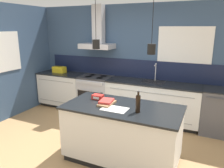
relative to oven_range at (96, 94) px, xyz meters
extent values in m
plane|color=#A87F51|center=(0.73, -1.69, -0.46)|extent=(16.00, 16.00, 0.00)
cube|color=#354C6B|center=(0.73, 0.34, 0.84)|extent=(5.60, 0.06, 2.60)
cube|color=#141C38|center=(0.73, 0.30, 0.67)|extent=(4.42, 0.02, 0.43)
cube|color=white|center=(1.98, 0.30, 1.16)|extent=(1.12, 0.01, 0.96)
cube|color=black|center=(1.98, 0.31, 1.16)|extent=(1.04, 0.01, 0.88)
cube|color=#B5B5BA|center=(0.00, 0.08, 1.18)|extent=(0.80, 0.46, 0.12)
cube|color=#B5B5BA|center=(0.00, 0.17, 1.69)|extent=(0.26, 0.20, 0.90)
cylinder|color=black|center=(0.95, -1.69, 1.80)|extent=(0.01, 0.01, 0.69)
cylinder|color=black|center=(0.95, -1.69, 1.38)|extent=(0.11, 0.11, 0.14)
sphere|color=#F9D18C|center=(0.95, -1.69, 1.38)|extent=(0.06, 0.06, 0.06)
cylinder|color=black|center=(1.80, -1.71, 1.78)|extent=(0.01, 0.01, 0.73)
cylinder|color=black|center=(1.80, -1.71, 1.35)|extent=(0.11, 0.11, 0.14)
sphere|color=#F9D18C|center=(1.80, -1.71, 1.35)|extent=(0.06, 0.06, 0.06)
cube|color=#354C6B|center=(-1.70, -0.99, 0.84)|extent=(0.06, 3.80, 2.60)
cube|color=white|center=(-1.65, -1.14, 1.09)|extent=(0.01, 0.76, 0.88)
cube|color=black|center=(-1.66, -1.14, 1.09)|extent=(0.01, 0.68, 0.80)
cube|color=black|center=(-1.01, 0.03, -0.41)|extent=(1.19, 0.56, 0.09)
cube|color=silver|center=(-1.01, 0.00, 0.03)|extent=(1.23, 0.62, 0.79)
cube|color=gray|center=(-1.01, -0.31, 0.30)|extent=(1.08, 0.01, 0.01)
cube|color=gray|center=(-1.01, -0.31, -0.25)|extent=(1.08, 0.01, 0.01)
cube|color=black|center=(-1.01, 0.00, 0.44)|extent=(1.25, 0.64, 0.03)
cube|color=black|center=(1.42, 0.03, -0.41)|extent=(1.98, 0.56, 0.09)
cube|color=silver|center=(1.42, 0.00, 0.03)|extent=(2.04, 0.62, 0.79)
cube|color=gray|center=(1.42, -0.31, 0.30)|extent=(1.80, 0.01, 0.01)
cube|color=gray|center=(1.42, -0.31, -0.25)|extent=(1.80, 0.01, 0.01)
cube|color=black|center=(1.42, 0.00, 0.44)|extent=(2.07, 0.64, 0.03)
cube|color=#262628|center=(1.42, 0.05, 0.45)|extent=(0.48, 0.34, 0.01)
cylinder|color=#B5B5BA|center=(1.42, 0.18, 0.64)|extent=(0.02, 0.02, 0.38)
sphere|color=#B5B5BA|center=(1.42, 0.18, 0.83)|extent=(0.03, 0.03, 0.03)
cylinder|color=#B5B5BA|center=(1.42, 0.12, 0.81)|extent=(0.02, 0.12, 0.02)
cube|color=#B5B5BA|center=(0.00, 0.00, -0.02)|extent=(0.79, 0.62, 0.87)
cube|color=black|center=(0.00, -0.31, -0.06)|extent=(0.68, 0.02, 0.44)
cylinder|color=#B5B5BA|center=(0.00, -0.34, 0.17)|extent=(0.59, 0.02, 0.02)
cube|color=#B5B5BA|center=(0.00, -0.32, 0.36)|extent=(0.68, 0.02, 0.07)
cube|color=#2D2D30|center=(0.00, 0.00, 0.43)|extent=(0.79, 0.60, 0.04)
cylinder|color=black|center=(-0.16, 0.11, 0.45)|extent=(0.17, 0.17, 0.00)
cylinder|color=black|center=(0.16, 0.11, 0.45)|extent=(0.17, 0.17, 0.00)
cylinder|color=black|center=(-0.16, -0.10, 0.45)|extent=(0.17, 0.17, 0.00)
cylinder|color=black|center=(0.16, -0.10, 0.45)|extent=(0.17, 0.17, 0.00)
cube|color=#4C4C51|center=(2.74, 0.00, -0.01)|extent=(0.58, 0.62, 0.89)
cube|color=black|center=(2.74, 0.00, 0.44)|extent=(0.58, 0.62, 0.02)
cylinder|color=#4C4C51|center=(2.74, -0.33, 0.36)|extent=(0.44, 0.02, 0.02)
cube|color=black|center=(1.37, -1.66, -0.41)|extent=(1.68, 0.83, 0.09)
cube|color=silver|center=(1.37, -1.66, 0.03)|extent=(1.75, 0.87, 0.79)
cube|color=black|center=(1.37, -1.66, 0.44)|extent=(1.80, 0.92, 0.03)
cylinder|color=black|center=(1.66, -1.78, 0.58)|extent=(0.07, 0.07, 0.25)
cylinder|color=black|center=(1.66, -1.78, 0.73)|extent=(0.03, 0.03, 0.06)
cylinder|color=#262628|center=(1.66, -1.78, 0.76)|extent=(0.03, 0.03, 0.01)
cube|color=olive|center=(1.11, -1.67, 0.47)|extent=(0.19, 0.33, 0.03)
cube|color=#B2332D|center=(1.10, -1.65, 0.50)|extent=(0.22, 0.28, 0.03)
cube|color=red|center=(0.86, -1.50, 0.49)|extent=(0.18, 0.12, 0.08)
cube|color=white|center=(0.86, -1.57, 0.49)|extent=(0.11, 0.01, 0.04)
cube|color=silver|center=(1.31, -1.81, 0.46)|extent=(0.38, 0.25, 0.01)
cube|color=gold|center=(-1.11, 0.00, 0.53)|extent=(0.34, 0.18, 0.16)
cylinder|color=black|center=(-1.11, 0.00, 0.63)|extent=(0.20, 0.02, 0.02)
camera|label=1|loc=(2.54, -4.57, 1.63)|focal=35.00mm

